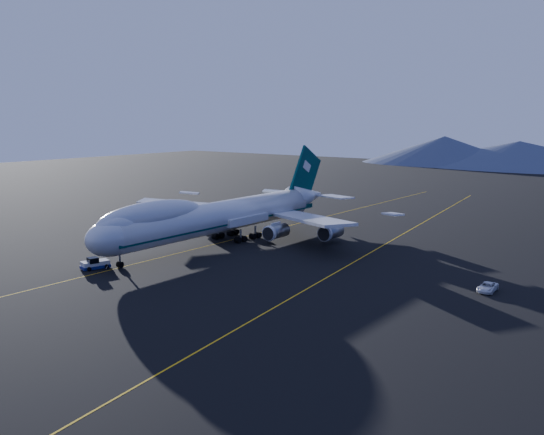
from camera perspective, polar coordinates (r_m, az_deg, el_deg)
The scene contains 6 objects.
ground at distance 128.57m, azimuth -4.92°, elevation -2.39°, with size 500.00×500.00×0.00m, color black.
taxiway_line_main at distance 128.57m, azimuth -4.92°, elevation -2.39°, with size 0.25×220.00×0.01m, color #E8AF0D.
taxiway_line_side at distance 119.87m, azimuth 9.13°, elevation -3.35°, with size 0.25×200.00×0.01m, color #E8AF0D.
boeing_747 at distance 127.53m, azimuth -4.94°, elevation 0.17°, with size 59.62×72.43×19.37m.
pushback_tug at distance 111.12m, azimuth -16.29°, elevation -4.29°, with size 3.78×5.32×2.10m.
service_van at distance 98.59m, azimuth 19.63°, elevation -6.19°, with size 2.30×4.98×1.38m, color white.
Camera 1 is at (83.93, -93.74, 26.44)m, focal length 40.00 mm.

